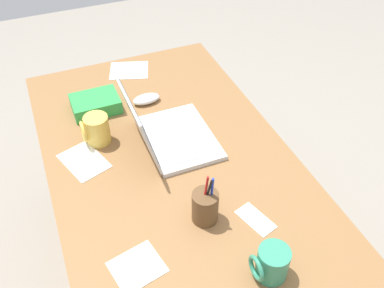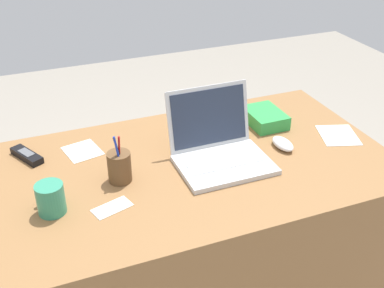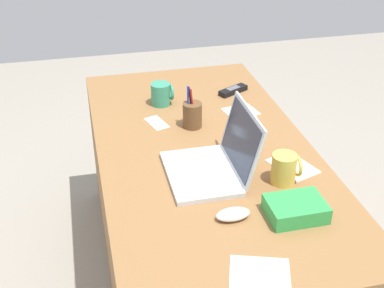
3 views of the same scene
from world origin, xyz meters
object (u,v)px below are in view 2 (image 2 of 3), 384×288
(cordless_phone, at_px, (27,155))
(laptop, at_px, (219,149))
(computer_mouse, at_px, (283,144))
(coffee_mug_white, at_px, (219,116))
(pen_holder, at_px, (119,167))
(snack_bag, at_px, (265,118))
(coffee_mug_tall, at_px, (51,198))

(cordless_phone, bearing_deg, laptop, -22.85)
(laptop, xyz_separation_m, computer_mouse, (0.26, -0.01, -0.03))
(coffee_mug_white, bearing_deg, computer_mouse, -56.09)
(cordless_phone, bearing_deg, coffee_mug_white, -3.42)
(laptop, distance_m, pen_holder, 0.36)
(laptop, distance_m, computer_mouse, 0.26)
(cordless_phone, xyz_separation_m, pen_holder, (0.28, -0.26, 0.04))
(cordless_phone, distance_m, snack_bag, 0.93)
(computer_mouse, xyz_separation_m, coffee_mug_white, (-0.16, 0.23, 0.04))
(coffee_mug_white, bearing_deg, laptop, -114.58)
(coffee_mug_tall, distance_m, cordless_phone, 0.35)
(laptop, relative_size, computer_mouse, 2.91)
(laptop, distance_m, cordless_phone, 0.69)
(laptop, xyz_separation_m, pen_holder, (-0.36, 0.01, 0.01))
(pen_holder, bearing_deg, cordless_phone, 136.78)
(pen_holder, bearing_deg, coffee_mug_white, 25.17)
(pen_holder, distance_m, snack_bag, 0.67)
(cordless_phone, bearing_deg, computer_mouse, -17.11)
(snack_bag, bearing_deg, pen_holder, -164.39)
(coffee_mug_tall, bearing_deg, computer_mouse, 4.77)
(snack_bag, bearing_deg, laptop, -146.92)
(coffee_mug_tall, height_order, cordless_phone, coffee_mug_tall)
(coffee_mug_white, distance_m, pen_holder, 0.51)
(computer_mouse, bearing_deg, cordless_phone, 160.14)
(computer_mouse, distance_m, pen_holder, 0.62)
(laptop, bearing_deg, snack_bag, 33.08)
(coffee_mug_white, xyz_separation_m, pen_holder, (-0.46, -0.22, 0.00))
(laptop, bearing_deg, coffee_mug_tall, -172.52)
(coffee_mug_tall, bearing_deg, laptop, 7.48)
(coffee_mug_white, relative_size, cordless_phone, 0.70)
(cordless_phone, relative_size, snack_bag, 0.85)
(coffee_mug_white, relative_size, snack_bag, 0.60)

